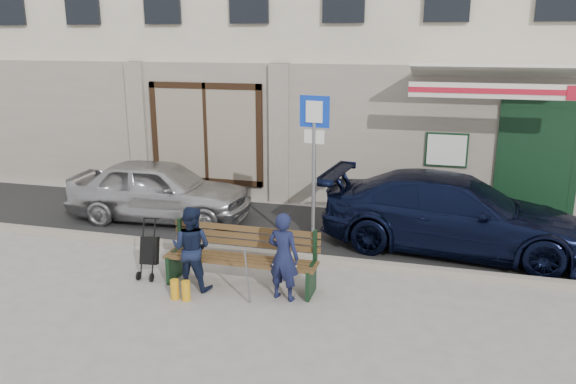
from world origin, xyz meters
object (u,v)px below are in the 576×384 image
at_px(car_navy, 454,213).
at_px(parking_sign, 314,151).
at_px(car_silver, 160,190).
at_px(bench, 238,259).
at_px(man, 283,256).
at_px(woman, 191,248).
at_px(stroller, 149,252).

bearing_deg(car_navy, parking_sign, 119.38).
height_order(car_silver, parking_sign, parking_sign).
bearing_deg(car_navy, bench, 133.97).
bearing_deg(bench, car_silver, 135.29).
height_order(bench, man, man).
distance_m(man, woman, 1.45).
relative_size(parking_sign, man, 2.12).
height_order(car_silver, stroller, car_silver).
relative_size(car_navy, parking_sign, 1.68).
bearing_deg(car_silver, man, -133.31).
height_order(bench, woman, woman).
bearing_deg(man, stroller, 6.03).
xyz_separation_m(car_silver, bench, (2.74, -2.71, -0.19)).
bearing_deg(man, car_silver, -28.59).
xyz_separation_m(car_navy, parking_sign, (-2.38, -1.03, 1.23)).
xyz_separation_m(car_navy, man, (-2.43, -2.76, -0.02)).
relative_size(parking_sign, woman, 2.15).
bearing_deg(stroller, man, -12.02).
bearing_deg(car_silver, car_navy, -95.28).
relative_size(man, woman, 1.02).
bearing_deg(parking_sign, car_silver, 171.34).
bearing_deg(bench, stroller, -178.97).
bearing_deg(woman, stroller, -14.24).
xyz_separation_m(parking_sign, bench, (-0.85, -1.49, -1.46)).
bearing_deg(woman, car_silver, -54.25).
relative_size(car_navy, woman, 3.60).
xyz_separation_m(man, stroller, (-2.30, 0.21, -0.24)).
bearing_deg(bench, woman, -158.88).
bearing_deg(man, car_navy, -120.15).
bearing_deg(parking_sign, bench, -109.56).
bearing_deg(car_navy, car_silver, 94.14).
bearing_deg(man, bench, -5.29).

